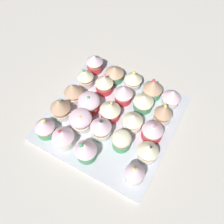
# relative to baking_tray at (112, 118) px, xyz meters

# --- Properties ---
(ground_plane) EXTENTS (1.80, 1.80, 0.03)m
(ground_plane) POSITION_rel_baking_tray_xyz_m (0.00, 0.00, -0.02)
(ground_plane) COLOR beige
(baking_tray) EXTENTS (0.39, 0.39, 0.01)m
(baking_tray) POSITION_rel_baking_tray_xyz_m (0.00, 0.00, 0.00)
(baking_tray) COLOR silver
(baking_tray) RESTS_ON ground_plane
(cupcake_0) EXTENTS (0.06, 0.06, 0.08)m
(cupcake_0) POSITION_rel_baking_tray_xyz_m (-0.15, -0.14, 0.04)
(cupcake_0) COLOR #4C9E6B
(cupcake_0) RESTS_ON baking_tray
(cupcake_1) EXTENTS (0.07, 0.07, 0.08)m
(cupcake_1) POSITION_rel_baking_tray_xyz_m (-0.08, -0.14, 0.04)
(cupcake_1) COLOR white
(cupcake_1) RESTS_ON baking_tray
(cupcake_2) EXTENTS (0.06, 0.06, 0.08)m
(cupcake_2) POSITION_rel_baking_tray_xyz_m (-0.00, -0.15, 0.05)
(cupcake_2) COLOR #4C9E6B
(cupcake_2) RESTS_ON baking_tray
(cupcake_3) EXTENTS (0.05, 0.05, 0.08)m
(cupcake_3) POSITION_rel_baking_tray_xyz_m (0.15, -0.14, 0.04)
(cupcake_3) COLOR white
(cupcake_3) RESTS_ON baking_tray
(cupcake_4) EXTENTS (0.06, 0.06, 0.08)m
(cupcake_4) POSITION_rel_baking_tray_xyz_m (-0.14, -0.07, 0.05)
(cupcake_4) COLOR white
(cupcake_4) RESTS_ON baking_tray
(cupcake_5) EXTENTS (0.07, 0.07, 0.07)m
(cupcake_5) POSITION_rel_baking_tray_xyz_m (-0.06, -0.07, 0.04)
(cupcake_5) COLOR white
(cupcake_5) RESTS_ON baking_tray
(cupcake_6) EXTENTS (0.06, 0.06, 0.08)m
(cupcake_6) POSITION_rel_baking_tray_xyz_m (0.00, -0.07, 0.04)
(cupcake_6) COLOR white
(cupcake_6) RESTS_ON baking_tray
(cupcake_7) EXTENTS (0.06, 0.06, 0.06)m
(cupcake_7) POSITION_rel_baking_tray_xyz_m (0.07, -0.07, 0.04)
(cupcake_7) COLOR #4C9E6B
(cupcake_7) RESTS_ON baking_tray
(cupcake_8) EXTENTS (0.06, 0.06, 0.07)m
(cupcake_8) POSITION_rel_baking_tray_xyz_m (0.15, -0.06, 0.04)
(cupcake_8) COLOR white
(cupcake_8) RESTS_ON baking_tray
(cupcake_9) EXTENTS (0.06, 0.06, 0.08)m
(cupcake_9) POSITION_rel_baking_tray_xyz_m (-0.14, 0.00, 0.05)
(cupcake_9) COLOR white
(cupcake_9) RESTS_ON baking_tray
(cupcake_10) EXTENTS (0.07, 0.07, 0.07)m
(cupcake_10) POSITION_rel_baking_tray_xyz_m (-0.08, -0.01, 0.04)
(cupcake_10) COLOR #D1333D
(cupcake_10) RESTS_ON baking_tray
(cupcake_11) EXTENTS (0.06, 0.06, 0.07)m
(cupcake_11) POSITION_rel_baking_tray_xyz_m (-0.01, 0.00, 0.04)
(cupcake_11) COLOR #D1333D
(cupcake_11) RESTS_ON baking_tray
(cupcake_12) EXTENTS (0.06, 0.06, 0.07)m
(cupcake_12) POSITION_rel_baking_tray_xyz_m (0.07, 0.00, 0.04)
(cupcake_12) COLOR white
(cupcake_12) RESTS_ON baking_tray
(cupcake_13) EXTENTS (0.06, 0.06, 0.08)m
(cupcake_13) POSITION_rel_baking_tray_xyz_m (0.14, -0.00, 0.04)
(cupcake_13) COLOR #D1333D
(cupcake_13) RESTS_ON baking_tray
(cupcake_14) EXTENTS (0.05, 0.05, 0.07)m
(cupcake_14) POSITION_rel_baking_tray_xyz_m (-0.14, 0.07, 0.04)
(cupcake_14) COLOR white
(cupcake_14) RESTS_ON baking_tray
(cupcake_15) EXTENTS (0.06, 0.06, 0.07)m
(cupcake_15) POSITION_rel_baking_tray_xyz_m (-0.07, 0.08, 0.04)
(cupcake_15) COLOR #D1333D
(cupcake_15) RESTS_ON baking_tray
(cupcake_16) EXTENTS (0.06, 0.06, 0.07)m
(cupcake_16) POSITION_rel_baking_tray_xyz_m (-0.00, 0.07, 0.05)
(cupcake_16) COLOR #D1333D
(cupcake_16) RESTS_ON baking_tray
(cupcake_17) EXTENTS (0.06, 0.06, 0.06)m
(cupcake_17) POSITION_rel_baking_tray_xyz_m (0.07, 0.08, 0.04)
(cupcake_17) COLOR #4C9E6B
(cupcake_17) RESTS_ON baking_tray
(cupcake_18) EXTENTS (0.06, 0.06, 0.08)m
(cupcake_18) POSITION_rel_baking_tray_xyz_m (0.14, 0.07, 0.05)
(cupcake_18) COLOR white
(cupcake_18) RESTS_ON baking_tray
(cupcake_19) EXTENTS (0.06, 0.06, 0.07)m
(cupcake_19) POSITION_rel_baking_tray_xyz_m (-0.15, 0.14, 0.04)
(cupcake_19) COLOR #D1333D
(cupcake_19) RESTS_ON baking_tray
(cupcake_20) EXTENTS (0.06, 0.06, 0.06)m
(cupcake_20) POSITION_rel_baking_tray_xyz_m (-0.07, 0.14, 0.04)
(cupcake_20) COLOR #4C9E6B
(cupcake_20) RESTS_ON baking_tray
(cupcake_21) EXTENTS (0.06, 0.06, 0.07)m
(cupcake_21) POSITION_rel_baking_tray_xyz_m (0.00, 0.14, 0.04)
(cupcake_21) COLOR white
(cupcake_21) RESTS_ON baking_tray
(cupcake_22) EXTENTS (0.06, 0.06, 0.08)m
(cupcake_22) POSITION_rel_baking_tray_xyz_m (0.07, 0.14, 0.04)
(cupcake_22) COLOR #4C9E6B
(cupcake_22) RESTS_ON baking_tray
(cupcake_23) EXTENTS (0.06, 0.06, 0.07)m
(cupcake_23) POSITION_rel_baking_tray_xyz_m (0.14, 0.14, 0.04)
(cupcake_23) COLOR white
(cupcake_23) RESTS_ON baking_tray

